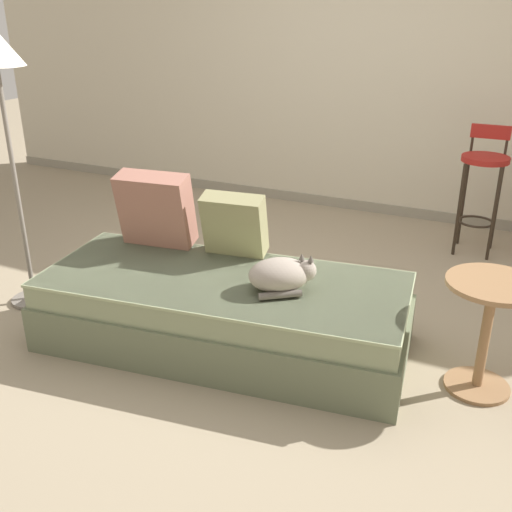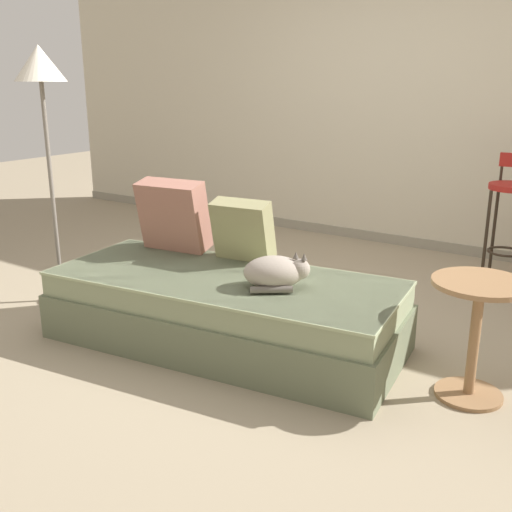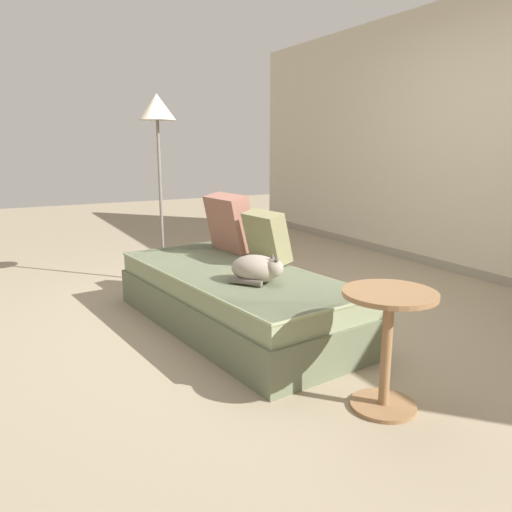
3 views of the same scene
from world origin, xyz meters
The scene contains 9 objects.
ground_plane centered at (0.00, 0.00, 0.00)m, with size 16.00×16.00×0.00m, color gray.
wall_back_panel centered at (0.00, 2.25, 1.30)m, with size 8.00×0.10×2.60m, color beige.
wall_baseboard_trim centered at (0.00, 2.20, 0.04)m, with size 8.00×0.02×0.09m, color gray.
couch centered at (0.00, -0.40, 0.21)m, with size 2.09×1.08×0.40m.
throw_pillow_corner centered at (-0.58, -0.14, 0.64)m, with size 0.46×0.29×0.46m.
throw_pillow_middle centered at (-0.09, -0.08, 0.60)m, with size 0.38×0.25×0.38m.
cat centered at (0.34, -0.39, 0.49)m, with size 0.40×0.38×0.20m.
bar_stool_near_window centered at (1.11, 1.62, 0.60)m, with size 0.34×0.34×0.95m.
side_table centered at (1.34, -0.24, 0.38)m, with size 0.44×0.44×0.59m.
Camera 1 is at (1.39, -2.97, 1.79)m, focal length 42.00 mm.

